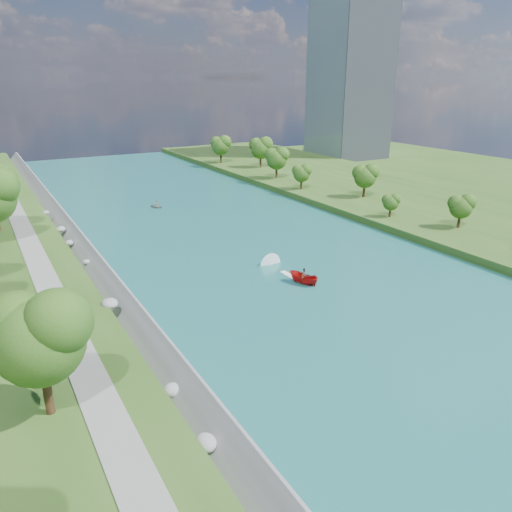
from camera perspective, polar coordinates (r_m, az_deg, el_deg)
ground at (r=69.08m, az=6.80°, el=-3.94°), size 260.00×260.00×0.00m
river_water at (r=84.81m, az=-1.16°, el=0.79°), size 55.00×240.00×0.10m
berm_east at (r=115.67m, az=21.02°, el=5.00°), size 44.00×240.00×1.50m
riprap_bank at (r=75.05m, az=-18.35°, el=-1.39°), size 4.51×236.00×4.59m
riverside_path at (r=74.77m, az=-23.63°, el=-0.73°), size 3.00×200.00×0.10m
office_tower at (r=189.09m, az=10.71°, el=20.14°), size 22.00×22.00×60.00m
trees_east at (r=121.51m, az=9.61°, el=9.28°), size 18.60×139.31×10.80m
motorboat at (r=71.52m, az=4.88°, el=-2.26°), size 3.60×19.23×2.05m
raft at (r=114.40m, az=-11.27°, el=5.64°), size 3.27×3.72×1.54m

